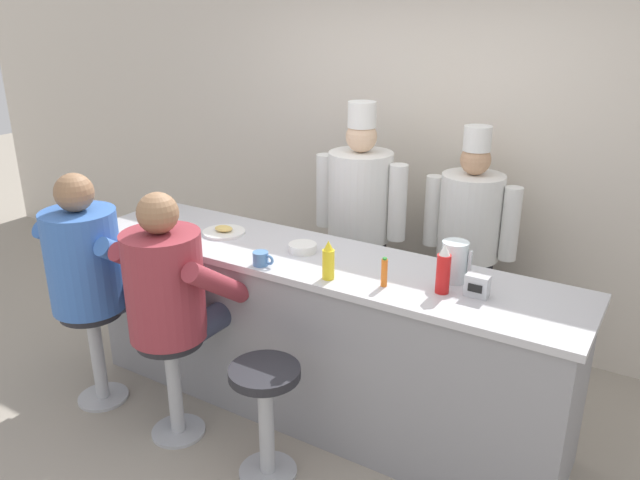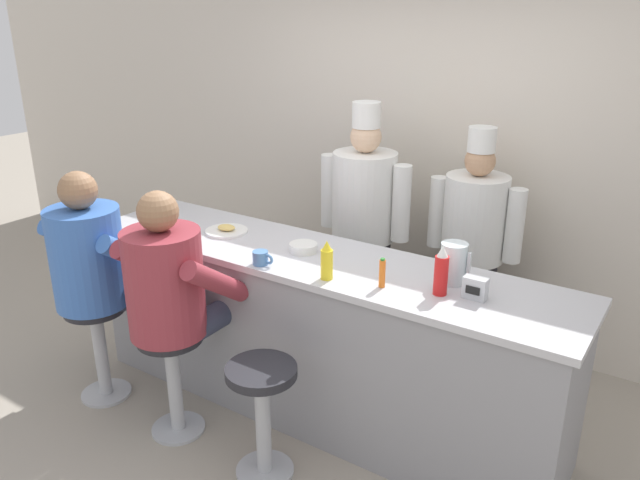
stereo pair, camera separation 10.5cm
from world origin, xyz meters
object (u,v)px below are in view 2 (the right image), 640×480
object	(u,v)px
breakfast_plate	(226,230)
empty_stool_round	(262,403)
water_pitcher_clear	(454,263)
cook_in_whites_near	(364,217)
diner_seated_blue	(94,263)
napkin_dispenser_chrome	(475,288)
ketchup_bottle_red	(441,272)
cereal_bowl	(303,248)
diner_seated_maroon	(170,289)
hot_sauce_bottle_orange	(382,273)
cook_in_whites_far	(473,239)
mustard_bottle_yellow	(327,261)
coffee_mug_blue	(261,258)

from	to	relation	value
breakfast_plate	empty_stool_round	xyz separation A→B (m)	(0.79, -0.67, -0.60)
empty_stool_round	breakfast_plate	bearing A→B (deg)	139.95
water_pitcher_clear	cook_in_whites_near	size ratio (longest dim) A/B	0.12
water_pitcher_clear	diner_seated_blue	world-z (taller)	diner_seated_blue
water_pitcher_clear	napkin_dispenser_chrome	size ratio (longest dim) A/B	1.85
ketchup_bottle_red	cereal_bowl	bearing A→B (deg)	173.76
diner_seated_maroon	water_pitcher_clear	bearing A→B (deg)	27.41
diner_seated_blue	empty_stool_round	bearing A→B (deg)	-1.62
water_pitcher_clear	diner_seated_maroon	bearing A→B (deg)	-152.59
empty_stool_round	ketchup_bottle_red	bearing A→B (deg)	39.04
hot_sauce_bottle_orange	water_pitcher_clear	distance (m)	0.38
cook_in_whites_near	cook_in_whites_far	xyz separation A→B (m)	(0.74, 0.19, -0.07)
empty_stool_round	hot_sauce_bottle_orange	bearing A→B (deg)	49.11
mustard_bottle_yellow	diner_seated_maroon	distance (m)	0.90
napkin_dispenser_chrome	hot_sauce_bottle_orange	bearing A→B (deg)	-163.53
ketchup_bottle_red	water_pitcher_clear	size ratio (longest dim) A/B	1.20
diner_seated_blue	ketchup_bottle_red	bearing A→B (deg)	14.79
diner_seated_blue	cook_in_whites_far	xyz separation A→B (m)	(1.77, 1.68, -0.00)
cereal_bowl	cook_in_whites_far	xyz separation A→B (m)	(0.65, 1.05, -0.14)
coffee_mug_blue	empty_stool_round	distance (m)	0.78
hot_sauce_bottle_orange	water_pitcher_clear	xyz separation A→B (m)	(0.28, 0.25, 0.03)
ketchup_bottle_red	cook_in_whites_far	world-z (taller)	cook_in_whites_far
coffee_mug_blue	napkin_dispenser_chrome	size ratio (longest dim) A/B	1.13
ketchup_bottle_red	cook_in_whites_far	size ratio (longest dim) A/B	0.16
napkin_dispenser_chrome	cook_in_whites_far	bearing A→B (deg)	110.27
ketchup_bottle_red	cook_in_whites_far	xyz separation A→B (m)	(-0.25, 1.15, -0.23)
ketchup_bottle_red	cereal_bowl	world-z (taller)	ketchup_bottle_red
diner_seated_blue	cook_in_whites_near	size ratio (longest dim) A/B	0.84
cereal_bowl	coffee_mug_blue	bearing A→B (deg)	-106.05
water_pitcher_clear	diner_seated_maroon	size ratio (longest dim) A/B	0.15
diner_seated_maroon	cook_in_whites_near	bearing A→B (deg)	75.98
hot_sauce_bottle_orange	cereal_bowl	xyz separation A→B (m)	(-0.62, 0.18, -0.05)
hot_sauce_bottle_orange	napkin_dispenser_chrome	world-z (taller)	hot_sauce_bottle_orange
cook_in_whites_near	mustard_bottle_yellow	bearing A→B (deg)	-69.85
mustard_bottle_yellow	cereal_bowl	xyz separation A→B (m)	(-0.33, 0.25, -0.07)
water_pitcher_clear	empty_stool_round	distance (m)	1.23
hot_sauce_bottle_orange	coffee_mug_blue	bearing A→B (deg)	-171.28
coffee_mug_blue	cook_in_whites_near	bearing A→B (deg)	90.04
cook_in_whites_near	diner_seated_blue	bearing A→B (deg)	-124.54
water_pitcher_clear	empty_stool_round	size ratio (longest dim) A/B	0.33
coffee_mug_blue	mustard_bottle_yellow	bearing A→B (deg)	5.32
coffee_mug_blue	cook_in_whites_far	size ratio (longest dim) A/B	0.08
diner_seated_blue	cook_in_whites_far	world-z (taller)	cook_in_whites_far
water_pitcher_clear	cereal_bowl	xyz separation A→B (m)	(-0.90, -0.07, -0.08)
mustard_bottle_yellow	cook_in_whites_near	distance (m)	1.20
cook_in_whites_near	ketchup_bottle_red	bearing A→B (deg)	-44.44
ketchup_bottle_red	napkin_dispenser_chrome	world-z (taller)	ketchup_bottle_red
napkin_dispenser_chrome	diner_seated_maroon	world-z (taller)	diner_seated_maroon
diner_seated_maroon	cook_in_whites_far	bearing A→B (deg)	56.56
ketchup_bottle_red	empty_stool_round	bearing A→B (deg)	-140.96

